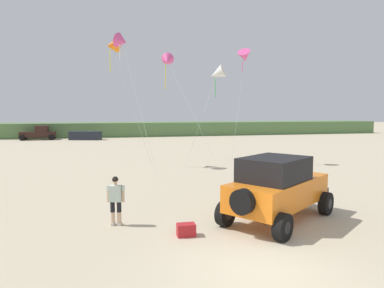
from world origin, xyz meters
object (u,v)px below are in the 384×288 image
(kite_purple_stunt, at_px, (167,61))
(kite_orange_streamer, at_px, (245,56))
(distant_pickup, at_px, (39,133))
(distant_sedan, at_px, (85,136))
(kite_yellow_diamond, at_px, (217,74))
(person_watching, at_px, (116,198))
(cooler_box, at_px, (186,230))
(jeep, at_px, (278,187))
(kite_green_box, at_px, (112,46))
(kite_black_sled, at_px, (122,41))

(kite_purple_stunt, xyz_separation_m, kite_orange_streamer, (4.91, -4.30, -0.15))
(distant_pickup, xyz_separation_m, kite_purple_stunt, (13.98, -23.77, 7.04))
(distant_sedan, height_order, kite_yellow_diamond, kite_yellow_diamond)
(kite_yellow_diamond, bearing_deg, distant_pickup, 121.87)
(distant_sedan, bearing_deg, distant_pickup, -178.08)
(person_watching, distance_m, kite_orange_streamer, 16.88)
(person_watching, xyz_separation_m, cooler_box, (2.05, -1.55, -0.75))
(jeep, bearing_deg, kite_yellow_diamond, 80.54)
(kite_green_box, height_order, kite_orange_streamer, kite_green_box)
(jeep, relative_size, distant_pickup, 1.06)
(jeep, height_order, kite_green_box, kite_green_box)
(person_watching, relative_size, kite_yellow_diamond, 0.23)
(distant_sedan, distance_m, kite_orange_streamer, 30.17)
(kite_orange_streamer, bearing_deg, distant_sedan, 115.46)
(jeep, xyz_separation_m, kite_yellow_diamond, (2.26, 13.55, 5.42))
(person_watching, distance_m, distant_pickup, 41.18)
(distant_sedan, bearing_deg, kite_green_box, -66.28)
(distant_pickup, xyz_separation_m, distant_sedan, (6.30, -1.63, -0.34))
(jeep, height_order, kite_purple_stunt, kite_purple_stunt)
(cooler_box, distance_m, kite_orange_streamer, 17.33)
(kite_purple_stunt, relative_size, kite_orange_streamer, 1.03)
(distant_pickup, bearing_deg, kite_black_sled, -69.94)
(person_watching, bearing_deg, cooler_box, -37.08)
(distant_pickup, distance_m, distant_sedan, 6.51)
(kite_purple_stunt, bearing_deg, distant_sedan, 109.14)
(cooler_box, bearing_deg, person_watching, 144.92)
(kite_purple_stunt, height_order, kite_black_sled, kite_black_sled)
(kite_purple_stunt, bearing_deg, jeep, -87.35)
(distant_pickup, distance_m, kite_purple_stunt, 28.47)
(distant_sedan, height_order, kite_orange_streamer, kite_orange_streamer)
(distant_sedan, relative_size, kite_orange_streamer, 0.50)
(person_watching, bearing_deg, kite_green_box, 88.73)
(jeep, xyz_separation_m, distant_pickup, (-14.78, 40.95, -0.26))
(kite_yellow_diamond, bearing_deg, kite_green_box, 177.38)
(kite_yellow_diamond, bearing_deg, kite_purple_stunt, 130.09)
(distant_sedan, bearing_deg, kite_yellow_diamond, -50.98)
(distant_sedan, bearing_deg, kite_orange_streamer, -48.14)
(distant_pickup, relative_size, kite_black_sled, 0.51)
(distant_pickup, relative_size, kite_yellow_diamond, 0.64)
(person_watching, distance_m, cooler_box, 2.67)
(cooler_box, relative_size, kite_yellow_diamond, 0.08)
(cooler_box, relative_size, kite_black_sled, 0.06)
(person_watching, distance_m, kite_purple_stunt, 18.41)
(jeep, height_order, person_watching, jeep)
(distant_sedan, relative_size, kite_black_sled, 0.46)
(kite_black_sled, bearing_deg, kite_green_box, 126.24)
(jeep, bearing_deg, kite_orange_streamer, 72.30)
(jeep, distance_m, kite_purple_stunt, 18.49)
(distant_pickup, relative_size, kite_purple_stunt, 0.54)
(kite_orange_streamer, bearing_deg, kite_yellow_diamond, 160.00)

